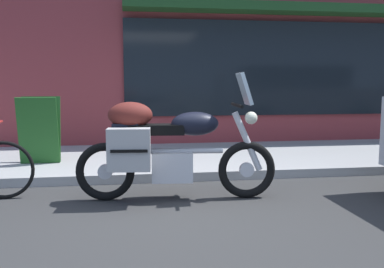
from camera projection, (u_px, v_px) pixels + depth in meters
name	position (u px, v px, depth m)	size (l,w,h in m)	color
ground_plane	(183.00, 213.00, 4.23)	(80.00, 80.00, 0.00)	#313131
touring_motorcycle	(165.00, 146.00, 4.63)	(2.20, 0.62, 1.40)	black
sandwich_board_sign	(40.00, 130.00, 6.16)	(0.55, 0.42, 0.96)	#1E511E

